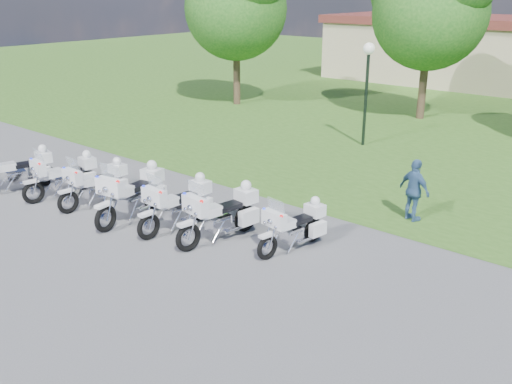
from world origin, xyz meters
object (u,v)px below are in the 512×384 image
Objects in this scene: bystander_c at (414,191)px; lamp_post at (368,68)px; motorcycle_0 at (19,169)px; motorcycle_6 at (295,225)px; motorcycle_4 at (179,203)px; motorcycle_3 at (133,193)px; motorcycle_5 at (222,213)px; motorcycle_2 at (97,183)px; motorcycle_1 at (65,175)px.

lamp_post is at bearing -31.72° from bystander_c.
motorcycle_0 is 1.12× the size of motorcycle_6.
motorcycle_3 is at bearing 15.47° from motorcycle_4.
motorcycle_5 is at bearing -79.53° from lamp_post.
motorcycle_0 is 1.04× the size of motorcycle_2.
motorcycle_6 is (6.00, 1.21, -0.05)m from motorcycle_2.
motorcycle_3 is 7.36m from bystander_c.
motorcycle_2 is 3.02m from motorcycle_4.
motorcycle_0 is 0.96× the size of motorcycle_5.
motorcycle_3 reaches higher than motorcycle_6.
motorcycle_1 is 0.91× the size of motorcycle_3.
lamp_post is at bearing -104.29° from motorcycle_3.
motorcycle_2 is 0.58× the size of lamp_post.
bystander_c is (4.87, -5.90, -2.13)m from lamp_post.
motorcycle_1 is at bearing -5.43° from motorcycle_3.
motorcycle_5 is at bearing 31.64° from motorcycle_6.
motorcycle_4 is 0.61× the size of lamp_post.
motorcycle_5 is 5.08m from bystander_c.
motorcycle_6 is at bearing -165.90° from motorcycle_2.
motorcycle_2 is at bearing -150.11° from motorcycle_0.
motorcycle_1 is 1.02× the size of motorcycle_2.
motorcycle_3 is at bearing -155.65° from motorcycle_0.
motorcycle_3 is 4.57m from motorcycle_6.
motorcycle_4 is 3.13m from motorcycle_6.
bystander_c is (3.02, 4.08, 0.15)m from motorcycle_5.
motorcycle_0 is at bearing 18.72° from motorcycle_5.
bystander_c is (5.75, 4.59, 0.12)m from motorcycle_3.
bystander_c is (10.15, 5.38, 0.16)m from motorcycle_0.
motorcycle_3 reaches higher than motorcycle_5.
motorcycle_1 is at bearing 20.11° from motorcycle_6.
lamp_post is at bearing -99.51° from motorcycle_1.
motorcycle_6 is 10.21m from lamp_post.
motorcycle_2 is at bearing 50.78° from bystander_c.
lamp_post is at bearing -100.92° from motorcycle_0.
motorcycle_3 is 2.78m from motorcycle_5.
motorcycle_1 is 5.66m from motorcycle_5.
motorcycle_5 reaches higher than motorcycle_2.
motorcycle_2 is 6.13m from motorcycle_6.
motorcycle_4 is (3.01, 0.33, 0.03)m from motorcycle_2.
bystander_c reaches higher than motorcycle_6.
motorcycle_5 is (2.73, 0.51, -0.03)m from motorcycle_3.
bystander_c is at bearing -141.06° from motorcycle_1.
bystander_c is (8.64, 4.80, 0.18)m from motorcycle_1.
motorcycle_4 reaches higher than motorcycle_2.
motorcycle_0 is 0.60× the size of lamp_post.
motorcycle_6 is (1.67, 0.69, -0.10)m from motorcycle_5.
motorcycle_3 is 10.77m from lamp_post.
motorcycle_2 is at bearing 20.56° from motorcycle_6.
motorcycle_4 is at bearing -154.91° from motorcycle_0.
motorcycle_3 is at bearing 19.01° from motorcycle_5.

